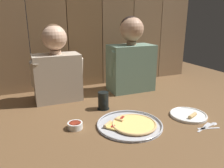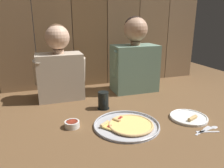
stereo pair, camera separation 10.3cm
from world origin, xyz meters
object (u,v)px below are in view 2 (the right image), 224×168
(pizza_tray, at_px, (128,125))
(dinner_plate, at_px, (189,117))
(diner_right, at_px, (135,57))
(dipping_bowl, at_px, (72,124))
(drinking_glass, at_px, (103,100))
(diner_left, at_px, (59,65))

(pizza_tray, relative_size, dinner_plate, 1.66)
(pizza_tray, distance_m, diner_right, 0.73)
(dinner_plate, height_order, dipping_bowl, dipping_bowl)
(dinner_plate, xyz_separation_m, dipping_bowl, (-0.71, 0.12, 0.01))
(drinking_glass, distance_m, diner_left, 0.44)
(diner_right, bearing_deg, diner_left, -179.95)
(dipping_bowl, xyz_separation_m, diner_left, (-0.01, 0.50, 0.24))
(dinner_plate, height_order, diner_right, diner_right)
(diner_right, bearing_deg, dipping_bowl, -140.58)
(drinking_glass, bearing_deg, diner_right, 39.49)
(dinner_plate, xyz_separation_m, diner_right, (-0.10, 0.63, 0.28))
(dinner_plate, bearing_deg, pizza_tray, 175.90)
(pizza_tray, xyz_separation_m, dipping_bowl, (-0.31, 0.09, 0.01))
(diner_right, bearing_deg, drinking_glass, -140.51)
(dinner_plate, distance_m, drinking_glass, 0.57)
(dinner_plate, bearing_deg, dipping_bowl, 170.27)
(dinner_plate, xyz_separation_m, diner_left, (-0.72, 0.63, 0.25))
(dipping_bowl, xyz_separation_m, diner_right, (0.61, 0.51, 0.27))
(dinner_plate, bearing_deg, diner_left, 138.92)
(diner_left, distance_m, diner_right, 0.62)
(pizza_tray, height_order, dipping_bowl, dipping_bowl)
(diner_left, bearing_deg, dinner_plate, -41.08)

